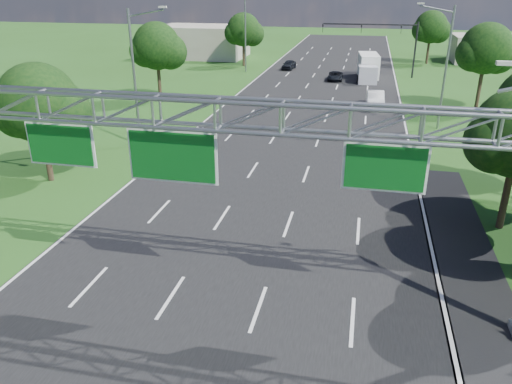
# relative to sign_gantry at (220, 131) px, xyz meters

# --- Properties ---
(ground) EXTENTS (220.00, 220.00, 0.00)m
(ground) POSITION_rel_sign_gantry_xyz_m (-0.33, 18.00, -6.89)
(ground) COLOR #234B16
(ground) RESTS_ON ground
(road) EXTENTS (18.00, 180.00, 0.02)m
(road) POSITION_rel_sign_gantry_xyz_m (-0.33, 18.00, -6.89)
(road) COLOR black
(road) RESTS_ON ground
(road_flare) EXTENTS (3.00, 30.00, 0.02)m
(road_flare) POSITION_rel_sign_gantry_xyz_m (9.87, 2.00, -6.89)
(road_flare) COLOR black
(road_flare) RESTS_ON ground
(sign_gantry) EXTENTS (23.50, 1.00, 9.56)m
(sign_gantry) POSITION_rel_sign_gantry_xyz_m (0.00, 0.00, 0.00)
(sign_gantry) COLOR gray
(sign_gantry) RESTS_ON ground
(traffic_signal) EXTENTS (12.21, 0.24, 7.00)m
(traffic_signal) POSITION_rel_sign_gantry_xyz_m (7.15, 53.00, -1.72)
(traffic_signal) COLOR black
(traffic_signal) RESTS_ON ground
(streetlight_l_near) EXTENTS (2.97, 0.22, 10.16)m
(streetlight_l_near) POSITION_rel_sign_gantry_xyz_m (-11.63, 18.00, -1.31)
(streetlight_l_near) COLOR gray
(streetlight_l_near) RESTS_ON ground
(streetlight_l_far) EXTENTS (2.97, 0.22, 10.16)m
(streetlight_l_far) POSITION_rel_sign_gantry_xyz_m (-11.63, 53.00, -1.31)
(streetlight_l_far) COLOR gray
(streetlight_l_far) RESTS_ON ground
(streetlight_r_mid) EXTENTS (2.97, 0.22, 10.16)m
(streetlight_r_mid) POSITION_rel_sign_gantry_xyz_m (10.97, 28.00, -1.31)
(streetlight_r_mid) COLOR gray
(streetlight_r_mid) RESTS_ON ground
(tree_verge_la) EXTENTS (5.76, 4.80, 7.40)m
(tree_verge_la) POSITION_rel_sign_gantry_xyz_m (-14.25, 10.04, -2.13)
(tree_verge_la) COLOR #2D2116
(tree_verge_la) RESTS_ON ground
(tree_verge_lb) EXTENTS (5.76, 4.80, 8.06)m
(tree_verge_lb) POSITION_rel_sign_gantry_xyz_m (-16.25, 33.04, -1.48)
(tree_verge_lb) COLOR #2D2116
(tree_verge_lb) RESTS_ON ground
(tree_verge_lc) EXTENTS (5.76, 4.80, 7.62)m
(tree_verge_lc) POSITION_rel_sign_gantry_xyz_m (-13.25, 58.04, -1.92)
(tree_verge_lc) COLOR #2D2116
(tree_verge_lc) RESTS_ON ground
(tree_verge_rd) EXTENTS (5.76, 4.80, 8.28)m
(tree_verge_rd) POSITION_rel_sign_gantry_xyz_m (15.75, 36.04, -1.26)
(tree_verge_rd) COLOR #2D2116
(tree_verge_rd) RESTS_ON ground
(tree_verge_re) EXTENTS (5.76, 4.80, 7.84)m
(tree_verge_re) POSITION_rel_sign_gantry_xyz_m (13.75, 66.04, -1.70)
(tree_verge_re) COLOR #2D2116
(tree_verge_re) RESTS_ON ground
(building_left) EXTENTS (14.00, 10.00, 5.00)m
(building_left) POSITION_rel_sign_gantry_xyz_m (-22.33, 66.00, -4.39)
(building_left) COLOR #A19987
(building_left) RESTS_ON ground
(building_right) EXTENTS (12.00, 9.00, 4.00)m
(building_right) POSITION_rel_sign_gantry_xyz_m (23.67, 70.00, -4.89)
(building_right) COLOR #A19987
(building_right) RESTS_ON ground
(car_queue_b) EXTENTS (1.91, 3.98, 1.09)m
(car_queue_b) POSITION_rel_sign_gantry_xyz_m (0.92, 48.97, -6.34)
(car_queue_b) COLOR black
(car_queue_b) RESTS_ON ground
(car_queue_c) EXTENTS (1.88, 3.90, 1.28)m
(car_queue_c) POSITION_rel_sign_gantry_xyz_m (-6.22, 56.39, -6.25)
(car_queue_c) COLOR black
(car_queue_c) RESTS_ON ground
(car_queue_d) EXTENTS (1.81, 4.78, 1.56)m
(car_queue_d) POSITION_rel_sign_gantry_xyz_m (5.89, 35.03, -6.11)
(car_queue_d) COLOR silver
(car_queue_d) RESTS_ON ground
(box_truck) EXTENTS (2.93, 8.30, 3.07)m
(box_truck) POSITION_rel_sign_gantry_xyz_m (4.93, 50.81, -5.42)
(box_truck) COLOR white
(box_truck) RESTS_ON ground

